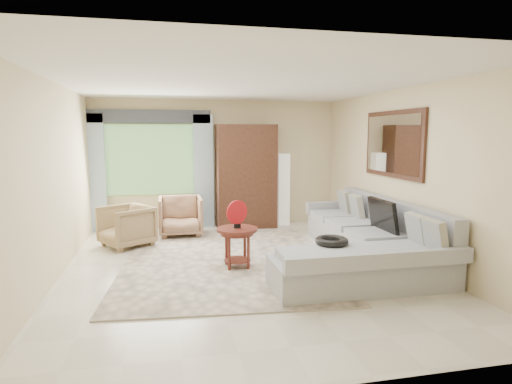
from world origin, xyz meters
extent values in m
plane|color=silver|center=(0.00, 0.00, 0.00)|extent=(6.00, 6.00, 0.00)
cube|color=beige|center=(-0.20, 0.42, 0.01)|extent=(3.35, 4.25, 0.02)
cube|color=#A9ABB2|center=(2.00, 0.50, 0.20)|extent=(0.90, 2.40, 0.40)
cube|color=#A9ABB2|center=(1.30, -1.10, 0.20)|extent=(2.30, 0.80, 0.40)
cube|color=#A9ABB2|center=(2.35, 0.10, 0.65)|extent=(0.20, 3.20, 0.50)
cube|color=#A9ABB2|center=(2.00, 1.78, 0.51)|extent=(0.90, 0.16, 0.22)
cube|color=#A9ABB2|center=(1.30, -1.55, 0.49)|extent=(2.30, 0.10, 0.18)
cube|color=black|center=(2.05, -0.17, 0.72)|extent=(0.14, 0.74, 0.48)
torus|color=black|center=(1.00, -0.80, 0.55)|extent=(0.43, 0.43, 0.09)
cylinder|color=#491B13|center=(-0.09, 0.04, 0.56)|extent=(0.58, 0.58, 0.04)
cylinder|color=#491B13|center=(-0.09, 0.04, 0.26)|extent=(0.39, 0.39, 0.53)
cylinder|color=#A11015|center=(-0.09, 0.04, 0.81)|extent=(0.32, 0.16, 0.34)
imported|color=#987A52|center=(-1.74, 1.60, 0.35)|extent=(1.06, 1.05, 0.70)
imported|color=#9D7155|center=(-0.80, 2.23, 0.37)|extent=(0.80, 0.82, 0.74)
imported|color=#999999|center=(-2.00, 2.80, 0.25)|extent=(0.56, 0.53, 0.50)
cube|color=black|center=(0.55, 2.72, 1.05)|extent=(1.20, 0.55, 2.10)
cube|color=silver|center=(1.35, 2.78, 0.75)|extent=(0.24, 0.24, 1.50)
cube|color=#669E59|center=(-1.35, 2.97, 1.40)|extent=(1.80, 0.04, 1.40)
cube|color=#9EB7CC|center=(-2.40, 2.88, 1.15)|extent=(0.40, 0.08, 2.30)
cube|color=#9EB7CC|center=(-0.30, 2.88, 1.15)|extent=(0.40, 0.08, 2.30)
cube|color=#1E232D|center=(-1.35, 2.90, 2.25)|extent=(2.40, 0.12, 0.26)
cube|color=black|center=(2.47, 0.35, 1.75)|extent=(0.04, 1.70, 1.05)
cube|color=white|center=(2.45, 0.35, 1.75)|extent=(0.02, 1.54, 0.90)
camera|label=1|loc=(-1.08, -5.83, 1.91)|focal=30.00mm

